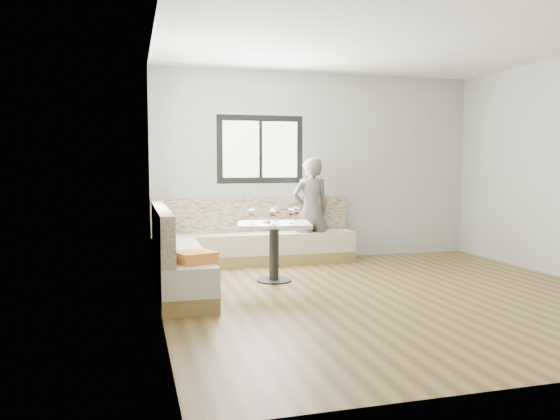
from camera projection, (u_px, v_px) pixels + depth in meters
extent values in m
cube|color=brown|center=(392.00, 295.00, 6.00)|extent=(5.00, 5.00, 0.01)
cube|color=white|center=(397.00, 34.00, 5.77)|extent=(5.00, 5.00, 0.01)
cube|color=#B7B7B2|center=(318.00, 166.00, 8.28)|extent=(5.00, 0.01, 2.80)
cube|color=#B7B7B2|center=(158.00, 167.00, 5.22)|extent=(0.01, 5.00, 2.80)
cube|color=black|center=(260.00, 149.00, 8.02)|extent=(1.30, 0.02, 1.00)
cube|color=black|center=(154.00, 145.00, 6.07)|extent=(0.02, 1.30, 1.00)
cube|color=olive|center=(255.00, 258.00, 7.85)|extent=(2.90, 0.55, 0.16)
cube|color=beige|center=(255.00, 243.00, 7.84)|extent=(2.90, 0.55, 0.29)
cube|color=beige|center=(252.00, 214.00, 8.00)|extent=(2.90, 0.14, 0.50)
cube|color=olive|center=(181.00, 283.00, 6.20)|extent=(0.55, 2.25, 0.16)
cube|color=beige|center=(181.00, 264.00, 6.18)|extent=(0.55, 2.25, 0.29)
cube|color=beige|center=(162.00, 230.00, 6.09)|extent=(0.14, 2.25, 0.50)
cube|color=#C8572C|center=(195.00, 257.00, 5.46)|extent=(0.47, 0.47, 0.11)
cylinder|color=black|center=(274.00, 280.00, 6.69)|extent=(0.43, 0.43, 0.02)
cylinder|color=black|center=(274.00, 254.00, 6.67)|extent=(0.12, 0.12, 0.68)
cube|color=silver|center=(274.00, 224.00, 6.64)|extent=(1.00, 0.85, 0.04)
imported|color=#575150|center=(311.00, 210.00, 7.93)|extent=(0.58, 0.41, 1.53)
cylinder|color=white|center=(267.00, 222.00, 6.61)|extent=(0.09, 0.09, 0.04)
sphere|color=black|center=(268.00, 221.00, 6.62)|extent=(0.02, 0.02, 0.02)
sphere|color=black|center=(266.00, 221.00, 6.61)|extent=(0.02, 0.02, 0.02)
sphere|color=black|center=(267.00, 221.00, 6.59)|extent=(0.02, 0.02, 0.02)
cylinder|color=white|center=(252.00, 224.00, 6.46)|extent=(0.06, 0.06, 0.01)
cylinder|color=white|center=(252.00, 220.00, 6.45)|extent=(0.01, 0.01, 0.09)
ellipsoid|color=white|center=(252.00, 212.00, 6.44)|extent=(0.09, 0.09, 0.11)
cylinder|color=#4F0508|center=(252.00, 214.00, 6.45)|extent=(0.06, 0.06, 0.02)
cylinder|color=white|center=(273.00, 225.00, 6.42)|extent=(0.06, 0.06, 0.01)
cylinder|color=white|center=(273.00, 221.00, 6.41)|extent=(0.01, 0.01, 0.09)
ellipsoid|color=white|center=(273.00, 213.00, 6.41)|extent=(0.09, 0.09, 0.11)
cylinder|color=#4F0508|center=(273.00, 215.00, 6.41)|extent=(0.06, 0.06, 0.02)
cylinder|color=white|center=(291.00, 224.00, 6.51)|extent=(0.06, 0.06, 0.01)
cylinder|color=white|center=(291.00, 220.00, 6.50)|extent=(0.01, 0.01, 0.09)
ellipsoid|color=white|center=(291.00, 212.00, 6.50)|extent=(0.09, 0.09, 0.11)
cylinder|color=#4F0508|center=(291.00, 214.00, 6.50)|extent=(0.06, 0.06, 0.02)
cylinder|color=white|center=(276.00, 221.00, 6.78)|extent=(0.06, 0.06, 0.01)
cylinder|color=white|center=(276.00, 218.00, 6.78)|extent=(0.01, 0.01, 0.09)
ellipsoid|color=white|center=(276.00, 210.00, 6.77)|extent=(0.09, 0.09, 0.11)
cylinder|color=#4F0508|center=(276.00, 212.00, 6.77)|extent=(0.06, 0.06, 0.02)
cylinder|color=white|center=(296.00, 222.00, 6.72)|extent=(0.06, 0.06, 0.01)
cylinder|color=white|center=(296.00, 218.00, 6.72)|extent=(0.01, 0.01, 0.09)
ellipsoid|color=white|center=(296.00, 210.00, 6.71)|extent=(0.09, 0.09, 0.11)
cylinder|color=#4F0508|center=(296.00, 212.00, 6.71)|extent=(0.06, 0.06, 0.02)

